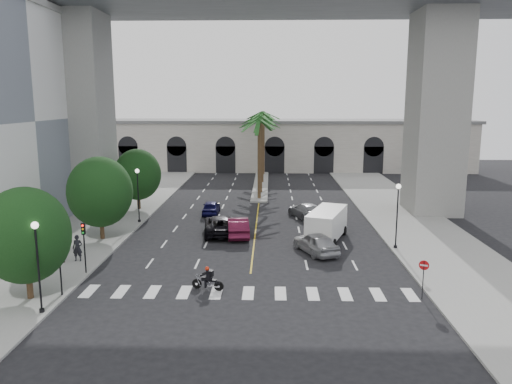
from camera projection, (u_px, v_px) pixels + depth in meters
The scene contains 30 objects.
ground at pixel (249, 284), 32.48m from camera, with size 140.00×140.00×0.00m, color black.
sidewalk_left at pixel (99, 225), 47.64m from camera, with size 8.00×100.00×0.15m, color gray.
sidewalk_right at pixel (416, 227), 46.78m from camera, with size 8.00×100.00×0.15m, color gray.
median at pixel (261, 185), 69.81m from camera, with size 2.00×24.00×0.20m, color gray.
pier_building at pixel (263, 145), 85.76m from camera, with size 71.00×10.50×8.50m.
bridge at pixel (292, 33), 50.64m from camera, with size 75.00×13.00×26.00m.
palm_a at pixel (259, 124), 58.34m from camera, with size 3.20×3.20×10.30m.
palm_b at pixel (261, 120), 62.22m from camera, with size 3.20×3.20×10.60m.
palm_c at pixel (259, 122), 66.25m from camera, with size 3.20×3.20×10.10m.
palm_d at pixel (262, 116), 70.03m from camera, with size 3.20×3.20×10.90m.
palm_e at pixel (261, 118), 74.06m from camera, with size 3.20×3.20×10.40m.
palm_f at pixel (263, 115), 77.93m from camera, with size 3.20×3.20×10.70m.
street_tree_near at pixel (25, 235), 29.17m from camera, with size 5.20×5.20×6.89m.
street_tree_mid at pixel (100, 192), 41.91m from camera, with size 5.44×5.44×7.21m.
street_tree_far at pixel (138, 175), 53.77m from camera, with size 5.04×5.04×6.68m.
lamp_post_left_near at pixel (38, 259), 27.31m from camera, with size 0.40×0.40×5.35m.
lamp_post_left_far at pixel (138, 191), 47.95m from camera, with size 0.40×0.40×5.35m.
lamp_post_right at pixel (397, 210), 39.43m from camera, with size 0.40×0.40×5.35m.
traffic_signal_near at pixel (59, 258), 29.89m from camera, with size 0.25×0.18×3.65m.
traffic_signal_far at pixel (84, 239), 33.82m from camera, with size 0.25×0.18×3.65m.
motorcycle_rider at pixel (209, 279), 31.42m from camera, with size 2.08×0.75×1.53m.
car_a at pixel (316, 243), 38.96m from camera, with size 1.97×4.90×1.67m, color #9D9EA2.
car_b at pixel (238, 227), 43.76m from camera, with size 1.79×5.15×1.70m, color #4E0F25.
car_c at pixel (220, 225), 44.52m from camera, with size 2.81×6.08×1.69m, color black.
car_d at pixel (306, 211), 50.55m from camera, with size 2.17×5.33×1.55m, color slate.
car_e at pixel (211, 207), 52.25m from camera, with size 1.72×4.26×1.45m, color #0E0D3D.
cargo_van at pixel (327, 224), 42.40m from camera, with size 4.21×6.57×2.63m.
pedestrian_a at pixel (78, 248), 36.56m from camera, with size 0.71×0.47×1.95m, color black.
pedestrian_b at pixel (62, 252), 36.26m from camera, with size 0.76×0.59×1.57m, color black.
do_not_enter_sign at pixel (424, 271), 29.68m from camera, with size 0.56×0.27×2.45m.
Camera 1 is at (1.34, -30.82, 11.83)m, focal length 35.00 mm.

